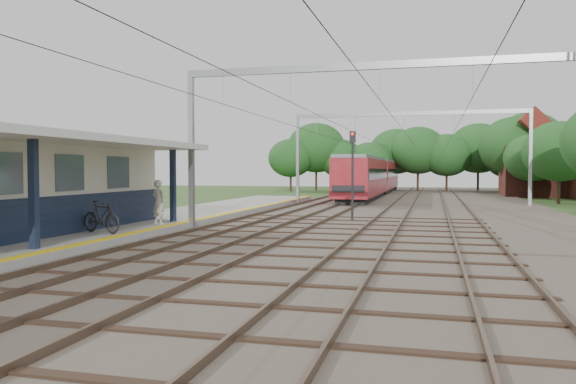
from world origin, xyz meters
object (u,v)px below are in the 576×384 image
(bicycle, at_px, (101,217))
(train, at_px, (374,176))
(person, at_px, (159,202))
(signal_post, at_px, (353,164))

(bicycle, distance_m, train, 39.35)
(person, bearing_deg, bicycle, 101.17)
(person, xyz_separation_m, train, (5.39, 35.36, 0.76))
(bicycle, xyz_separation_m, signal_post, (7.70, 10.51, 2.02))
(person, distance_m, train, 35.77)
(signal_post, bearing_deg, train, 87.72)
(person, relative_size, signal_post, 0.41)
(bicycle, relative_size, train, 0.06)
(train, xyz_separation_m, signal_post, (1.85, -28.39, 0.92))
(bicycle, bearing_deg, signal_post, -17.46)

